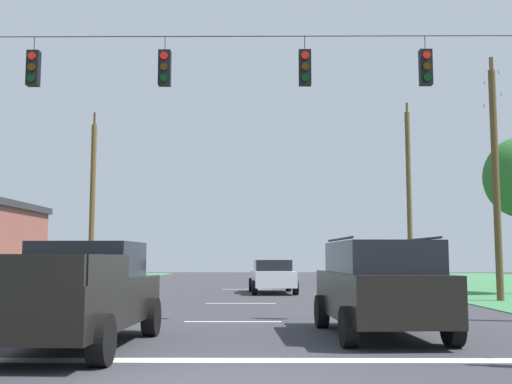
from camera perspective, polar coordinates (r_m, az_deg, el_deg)
The scene contains 11 objects.
stop_bar_stripe at distance 10.38m, azimuth -3.64°, elevation -15.12°, with size 15.26×0.45×0.01m, color white.
lane_dash_0 at distance 16.33m, azimuth -2.13°, elevation -11.78°, with size 0.15×2.50×0.01m, color white.
lane_dash_1 at distance 22.62m, azimuth -1.41°, elevation -10.16°, with size 0.15×2.50×0.01m, color white.
lane_dash_2 at distance 32.27m, azimuth -0.86°, elevation -8.90°, with size 0.15×2.50×0.01m, color white.
overhead_signal_span at distance 16.25m, azimuth -1.83°, elevation 3.80°, with size 18.13×0.31×7.80m.
pickup_truck at distance 12.08m, azimuth -15.96°, elevation -9.02°, with size 2.42×5.46×1.95m.
suv_black at distance 13.51m, azimuth 11.21°, elevation -8.39°, with size 2.42×4.90×2.05m.
distant_car_crossing_white at distance 28.91m, azimuth 1.51°, elevation -7.68°, with size 2.25×4.41×1.52m.
utility_pole_mid_right at distance 25.46m, azimuth 21.10°, elevation 1.42°, with size 0.27×1.88×9.40m.
utility_pole_far_right at distance 38.60m, azimuth 13.84°, elevation -0.25°, with size 0.30×1.66×11.05m.
utility_pole_far_left at distance 38.78m, azimuth -14.76°, elevation -0.66°, with size 0.32×1.94×10.45m.
Camera 1 is at (0.71, -8.16, 1.66)m, focal length 43.67 mm.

